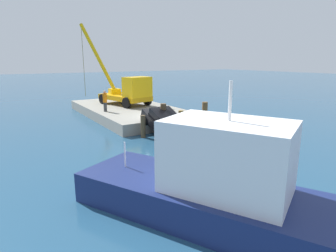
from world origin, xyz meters
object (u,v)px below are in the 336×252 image
Objects in this scene: dock_worker at (105,101)px; crane_truck at (128,90)px; moored_yacht at (298,229)px; salvaged_car at (168,126)px.

crane_truck is at bearing 125.12° from dock_worker.
crane_truck is 21.71m from moored_yacht.
moored_yacht is at bearing -14.30° from salvaged_car.
crane_truck is at bearing 172.70° from salvaged_car.
salvaged_car is at bearing 165.70° from moored_yacht.
moored_yacht is (21.21, -4.24, -1.86)m from crane_truck.
dock_worker reaches higher than salvaged_car.
crane_truck reaches higher than salvaged_car.
moored_yacht reaches higher than salvaged_car.
dock_worker is 0.40× the size of salvaged_car.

